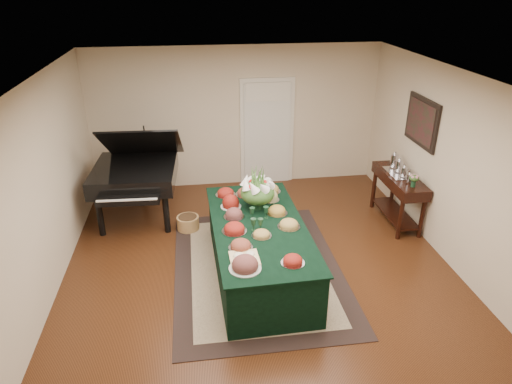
{
  "coord_description": "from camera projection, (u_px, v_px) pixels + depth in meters",
  "views": [
    {
      "loc": [
        -0.82,
        -5.45,
        3.82
      ],
      "look_at": [
        0.0,
        0.3,
        1.05
      ],
      "focal_mm": 32.0,
      "sensor_mm": 36.0,
      "label": 1
    }
  ],
  "objects": [
    {
      "name": "kitchen_doorway",
      "position": [
        267.0,
        133.0,
        8.91
      ],
      "size": [
        1.05,
        0.07,
        2.1
      ],
      "color": "silver",
      "rests_on": "ground"
    },
    {
      "name": "mahogany_sideboard",
      "position": [
        399.0,
        186.0,
        7.55
      ],
      "size": [
        0.45,
        1.33,
        0.85
      ],
      "color": "black",
      "rests_on": "ground"
    },
    {
      "name": "cutting_board",
      "position": [
        244.0,
        256.0,
        5.41
      ],
      "size": [
        0.35,
        0.35,
        0.1
      ],
      "color": "tan",
      "rests_on": "buffet_table"
    },
    {
      "name": "food_platters",
      "position": [
        252.0,
        218.0,
        6.21
      ],
      "size": [
        1.06,
        2.32,
        0.15
      ],
      "color": "silver",
      "rests_on": "buffet_table"
    },
    {
      "name": "wicker_basket",
      "position": [
        188.0,
        223.0,
        7.53
      ],
      "size": [
        0.37,
        0.37,
        0.23
      ],
      "primitive_type": "cylinder",
      "color": "#A37641",
      "rests_on": "ground"
    },
    {
      "name": "ground",
      "position": [
        259.0,
        266.0,
        6.62
      ],
      "size": [
        6.0,
        6.0,
        0.0
      ],
      "primitive_type": "plane",
      "color": "black",
      "rests_on": "ground"
    },
    {
      "name": "area_rug",
      "position": [
        257.0,
        268.0,
        6.57
      ],
      "size": [
        2.35,
        3.29,
        0.01
      ],
      "color": "black",
      "rests_on": "ground"
    },
    {
      "name": "grand_piano",
      "position": [
        136.0,
        173.0,
        7.61
      ],
      "size": [
        1.52,
        1.69,
        1.67
      ],
      "color": "black",
      "rests_on": "ground"
    },
    {
      "name": "green_goblets",
      "position": [
        258.0,
        218.0,
        6.12
      ],
      "size": [
        0.29,
        0.4,
        0.18
      ],
      "color": "#15351F",
      "rests_on": "buffet_table"
    },
    {
      "name": "buffet_table",
      "position": [
        259.0,
        249.0,
        6.3
      ],
      "size": [
        1.3,
        2.65,
        0.78
      ],
      "color": "black",
      "rests_on": "ground"
    },
    {
      "name": "wall_painting",
      "position": [
        422.0,
        122.0,
        7.11
      ],
      "size": [
        0.05,
        0.95,
        0.75
      ],
      "color": "black",
      "rests_on": "ground"
    },
    {
      "name": "pink_bouquet",
      "position": [
        414.0,
        179.0,
        7.01
      ],
      "size": [
        0.16,
        0.16,
        0.21
      ],
      "color": "#15351F",
      "rests_on": "mahogany_sideboard"
    },
    {
      "name": "floral_centerpiece",
      "position": [
        258.0,
        189.0,
        6.47
      ],
      "size": [
        0.51,
        0.51,
        0.51
      ],
      "color": "#15351F",
      "rests_on": "buffet_table"
    },
    {
      "name": "tea_service",
      "position": [
        400.0,
        168.0,
        7.46
      ],
      "size": [
        0.34,
        0.74,
        0.3
      ],
      "color": "silver",
      "rests_on": "mahogany_sideboard"
    }
  ]
}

